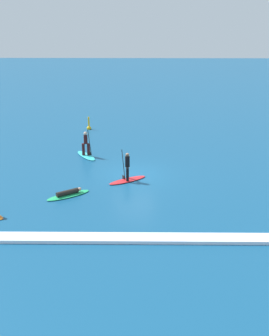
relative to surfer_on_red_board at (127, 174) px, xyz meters
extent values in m
plane|color=navy|center=(0.45, 1.03, -0.45)|extent=(120.00, 120.00, 0.00)
ellipsoid|color=red|center=(0.01, 0.00, -0.40)|extent=(2.63, 2.07, 0.10)
cylinder|color=black|center=(0.00, 0.23, 0.08)|extent=(0.25, 0.25, 0.88)
cylinder|color=black|center=(0.02, -0.23, 0.08)|extent=(0.25, 0.25, 0.88)
cylinder|color=black|center=(0.01, 0.00, 0.87)|extent=(0.41, 0.41, 0.69)
sphere|color=brown|center=(0.01, 0.00, 1.33)|extent=(0.32, 0.32, 0.23)
cylinder|color=black|center=(-0.26, 0.12, 0.63)|extent=(0.26, 0.36, 1.94)
cube|color=black|center=(-0.26, 0.12, -0.29)|extent=(0.16, 0.20, 0.32)
ellipsoid|color=#33C6CC|center=(-3.19, 4.81, -0.40)|extent=(1.96, 2.53, 0.11)
cylinder|color=#381414|center=(-3.38, 4.81, 0.10)|extent=(0.29, 0.29, 0.88)
cylinder|color=#381414|center=(-3.00, 4.82, 0.10)|extent=(0.29, 0.29, 0.88)
cylinder|color=#381414|center=(-3.19, 4.81, 0.87)|extent=(0.39, 0.39, 0.65)
sphere|color=beige|center=(-3.19, 4.81, 1.32)|extent=(0.35, 0.35, 0.25)
cylinder|color=black|center=(-2.90, 4.81, 0.64)|extent=(0.26, 0.19, 1.96)
cube|color=black|center=(-2.90, 4.81, -0.28)|extent=(0.20, 0.16, 0.32)
ellipsoid|color=#23B266|center=(-3.48, -2.45, -0.40)|extent=(2.70, 2.15, 0.10)
cylinder|color=black|center=(-3.52, -2.48, -0.21)|extent=(1.31, 1.02, 0.29)
sphere|color=tan|center=(-2.85, -2.02, -0.19)|extent=(0.31, 0.31, 0.23)
sphere|color=yellow|center=(-3.73, 12.21, -0.36)|extent=(0.39, 0.39, 0.39)
cylinder|color=yellow|center=(-3.73, 12.21, 0.11)|extent=(0.14, 0.14, 1.12)
cube|color=white|center=(0.45, -7.74, -0.36)|extent=(25.63, 0.90, 0.18)
camera|label=1|loc=(0.75, -28.06, 10.93)|focal=50.07mm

